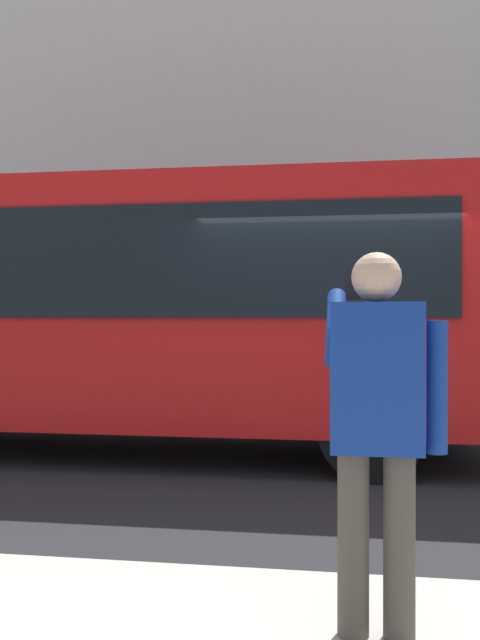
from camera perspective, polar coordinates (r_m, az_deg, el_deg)
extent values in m
plane|color=#232326|center=(7.55, 7.33, -11.65)|extent=(60.00, 60.00, 0.00)
cube|color=beige|center=(14.86, 8.07, 17.70)|extent=(28.00, 0.80, 12.00)
cube|color=red|center=(8.29, -10.82, 1.25)|extent=(9.00, 2.50, 2.60)
cube|color=black|center=(7.14, -14.24, 4.60)|extent=(7.60, 0.06, 1.10)
cylinder|color=black|center=(8.98, 10.19, -6.50)|extent=(1.00, 0.28, 1.00)
cylinder|color=black|center=(6.80, 10.63, -8.71)|extent=(1.00, 0.28, 1.00)
cylinder|color=#4C4238|center=(3.30, 12.88, -17.50)|extent=(0.14, 0.14, 0.82)
cylinder|color=#4C4238|center=(3.29, 9.23, -17.53)|extent=(0.14, 0.14, 0.82)
cube|color=navy|center=(3.14, 11.07, -4.58)|extent=(0.40, 0.24, 0.66)
sphere|color=#D8A884|center=(3.14, 11.08, 3.45)|extent=(0.22, 0.22, 0.22)
cylinder|color=navy|center=(3.17, 15.79, -5.28)|extent=(0.09, 0.09, 0.58)
cylinder|color=navy|center=(3.29, 7.83, -0.52)|extent=(0.09, 0.48, 0.37)
cube|color=black|center=(3.43, 9.21, 2.85)|extent=(0.07, 0.01, 0.14)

